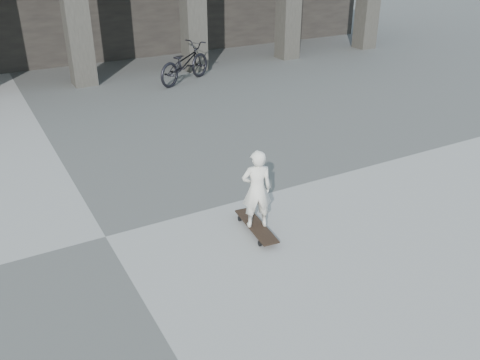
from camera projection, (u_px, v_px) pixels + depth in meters
ground at (106, 237)px, 7.53m from camera, size 90.00×90.00×0.00m
longboard at (256, 226)px, 7.62m from camera, size 0.37×1.11×0.11m
child at (257, 189)px, 7.35m from camera, size 0.51×0.42×1.22m
bicycle at (184, 63)px, 14.95m from camera, size 2.25×1.68×1.13m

